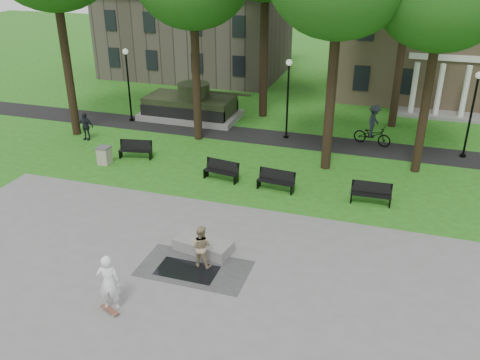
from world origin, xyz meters
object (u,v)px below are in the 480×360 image
at_px(friend_watching, 201,246).
at_px(trash_bin, 104,155).
at_px(concrete_block, 203,246).
at_px(park_bench_0, 136,149).
at_px(cyclist, 373,129).
at_px(skateboarder, 109,283).

xyz_separation_m(friend_watching, trash_bin, (-8.44, 7.24, -0.35)).
bearing_deg(concrete_block, park_bench_0, 132.50).
height_order(concrete_block, park_bench_0, park_bench_0).
bearing_deg(cyclist, skateboarder, 173.40).
height_order(friend_watching, park_bench_0, friend_watching).
xyz_separation_m(friend_watching, cyclist, (4.90, 14.55, 0.13)).
relative_size(concrete_block, friend_watching, 1.34).
xyz_separation_m(cyclist, park_bench_0, (-12.14, -6.04, -0.45)).
height_order(concrete_block, cyclist, cyclist).
bearing_deg(friend_watching, cyclist, -108.54).
relative_size(skateboarder, friend_watching, 1.22).
relative_size(park_bench_0, trash_bin, 1.93).
xyz_separation_m(concrete_block, trash_bin, (-8.15, 6.30, 0.24)).
relative_size(concrete_block, park_bench_0, 1.19).
distance_m(cyclist, trash_bin, 15.22).
height_order(cyclist, park_bench_0, cyclist).
bearing_deg(cyclist, trash_bin, 133.07).
bearing_deg(skateboarder, park_bench_0, -82.87).
bearing_deg(park_bench_0, friend_watching, -60.12).
height_order(friend_watching, cyclist, cyclist).
bearing_deg(trash_bin, skateboarder, -57.61).
distance_m(park_bench_0, trash_bin, 1.75).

